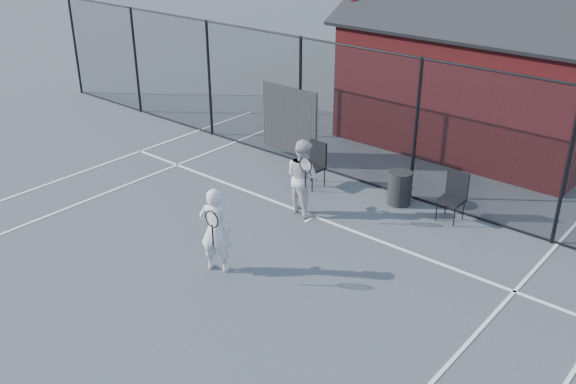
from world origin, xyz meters
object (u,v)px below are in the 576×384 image
Objects in this scene: player_back at (303,177)px; chair_left at (312,166)px; clubhouse at (479,80)px; player_front at (216,230)px; chair_right at (451,198)px; waste_bin at (400,188)px.

player_back reaches higher than chair_left.
clubhouse is 8.67m from player_front.
chair_right is (3.06, 0.50, -0.01)m from chair_left.
player_back is (-0.83, -5.97, -0.83)m from clubhouse.
chair_left is 1.98m from waste_bin.
player_back is at bearing -129.55° from waste_bin.
clubhouse is 5.23m from chair_left.
player_front is 4.36m from waste_bin.
clubhouse is 6.09m from player_back.
chair_left is at bearing -170.03° from chair_right.
waste_bin is at bearing 50.45° from player_back.
chair_left is (-1.44, -4.90, -1.12)m from clubhouse.
waste_bin is (-1.15, 0.00, -0.12)m from chair_right.
chair_left reaches higher than chair_right.
player_back is 2.17× the size of waste_bin.
player_front is 0.99× the size of player_back.
chair_right is at bearing -69.77° from clubhouse.
waste_bin is at bearing 76.02° from player_front.
player_front reaches higher than waste_bin.
player_front is 2.65m from player_back.
player_front is (-0.58, -8.61, -0.84)m from clubhouse.
chair_left is 3.10m from chair_right.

